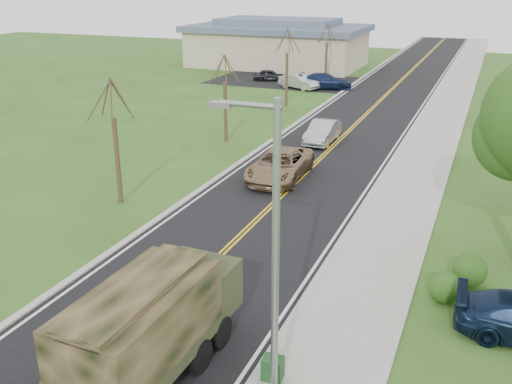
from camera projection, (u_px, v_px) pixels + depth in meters
The scene contains 18 objects.
ground at pixel (121, 351), 16.77m from camera, with size 160.00×160.00×0.00m, color #2F4C19.
road at pixel (382, 99), 51.33m from camera, with size 8.00×120.00×0.01m, color black.
curb_right at pixel (429, 102), 49.82m from camera, with size 0.30×120.00×0.12m, color #9E998E.
sidewalk_right at pixel (450, 104), 49.20m from camera, with size 3.20×120.00×0.10m, color #9E998E.
curb_left at pixel (337, 95), 52.80m from camera, with size 0.30×120.00×0.10m, color #9E998E.
street_light at pixel (272, 252), 13.01m from camera, with size 1.65×0.22×8.00m.
bare_tree_a at pixel (116, 150), 26.99m from camera, with size 1.93×2.26×6.08m.
bare_tree_b at pixel (225, 105), 37.41m from camera, with size 1.83×2.14×5.73m.
bare_tree_c at pixel (287, 73), 47.67m from camera, with size 2.04×2.39×6.42m.
bare_tree_d at pixel (326, 58), 58.12m from camera, with size 1.88×2.20×5.91m.
commercial_building at pixel (278, 43), 69.91m from camera, with size 25.50×21.50×5.65m.
military_truck at pixel (153, 321), 15.06m from camera, with size 2.34×6.36×3.14m.
suv_champagne at pixel (280, 165), 30.92m from camera, with size 2.60×5.65×1.57m, color #907251.
sedan_silver at pixel (322, 132), 37.72m from camera, with size 1.52×4.35×1.43m, color #ADAEB2.
utility_box_far at pixel (273, 368), 15.38m from camera, with size 0.55×0.45×0.65m, color #18451B.
lot_car_dark at pixel (270, 75), 60.27m from camera, with size 1.40×3.49×1.19m, color black.
lot_car_silver at pixel (299, 81), 55.97m from camera, with size 1.51×4.34×1.43m, color #B9B8BD.
lot_car_navy at pixel (326, 81), 55.92m from camera, with size 2.08×5.13×1.49m, color #0F1B3A.
Camera 1 is at (9.05, -11.43, 10.32)m, focal length 40.00 mm.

